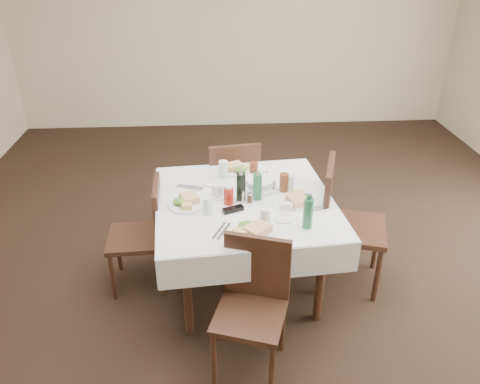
{
  "coord_description": "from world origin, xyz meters",
  "views": [
    {
      "loc": [
        -0.37,
        -3.0,
        2.4
      ],
      "look_at": [
        -0.18,
        -0.07,
        0.8
      ],
      "focal_mm": 35.0,
      "sensor_mm": 36.0,
      "label": 1
    }
  ],
  "objects": [
    {
      "name": "pepper_shaker",
      "position": [
        -0.12,
        -0.15,
        0.8
      ],
      "size": [
        0.03,
        0.03,
        0.07
      ],
      "color": "#3D271B",
      "rests_on": "dining_table"
    },
    {
      "name": "chair_south",
      "position": [
        -0.15,
        -0.83,
        0.49
      ],
      "size": [
        0.52,
        0.52,
        0.86
      ],
      "color": "black",
      "rests_on": "ground"
    },
    {
      "name": "sugar_caddy",
      "position": [
        0.12,
        -0.26,
        0.79
      ],
      "size": [
        0.1,
        0.06,
        0.05
      ],
      "color": "white",
      "rests_on": "dining_table"
    },
    {
      "name": "water_s",
      "position": [
        -0.05,
        -0.46,
        0.82
      ],
      "size": [
        0.06,
        0.06,
        0.12
      ],
      "color": "silver",
      "rests_on": "dining_table"
    },
    {
      "name": "meal_south",
      "position": [
        -0.15,
        -0.56,
        0.79
      ],
      "size": [
        0.29,
        0.29,
        0.06
      ],
      "color": "white",
      "rests_on": "dining_table"
    },
    {
      "name": "water_e",
      "position": [
        0.19,
        0.02,
        0.82
      ],
      "size": [
        0.06,
        0.06,
        0.12
      ],
      "color": "silver",
      "rests_on": "dining_table"
    },
    {
      "name": "bread_basket",
      "position": [
        -0.03,
        0.05,
        0.8
      ],
      "size": [
        0.24,
        0.24,
        0.08
      ],
      "color": "silver",
      "rests_on": "dining_table"
    },
    {
      "name": "water_w",
      "position": [
        -0.41,
        -0.29,
        0.82
      ],
      "size": [
        0.07,
        0.07,
        0.12
      ],
      "color": "silver",
      "rests_on": "dining_table"
    },
    {
      "name": "cutlery_w",
      "position": [
        -0.55,
        0.09,
        0.77
      ],
      "size": [
        0.21,
        0.11,
        0.01
      ],
      "color": "silver",
      "rests_on": "dining_table"
    },
    {
      "name": "meal_north",
      "position": [
        -0.17,
        0.35,
        0.78
      ],
      "size": [
        0.26,
        0.26,
        0.06
      ],
      "color": "white",
      "rests_on": "dining_table"
    },
    {
      "name": "iced_tea_b",
      "position": [
        0.14,
        0.0,
        0.83
      ],
      "size": [
        0.07,
        0.07,
        0.14
      ],
      "color": "brown",
      "rests_on": "dining_table"
    },
    {
      "name": "oil_cruet_green",
      "position": [
        -0.06,
        -0.1,
        0.87
      ],
      "size": [
        0.06,
        0.06,
        0.25
      ],
      "color": "#246842",
      "rests_on": "dining_table"
    },
    {
      "name": "dining_table",
      "position": [
        -0.15,
        -0.11,
        0.68
      ],
      "size": [
        1.36,
        1.36,
        0.76
      ],
      "color": "black",
      "rests_on": "ground"
    },
    {
      "name": "room_shell",
      "position": [
        0.0,
        0.0,
        1.71
      ],
      "size": [
        6.04,
        7.04,
        2.8
      ],
      "color": "beige",
      "rests_on": "ground"
    },
    {
      "name": "sunglasses",
      "position": [
        -0.24,
        -0.27,
        0.78
      ],
      "size": [
        0.15,
        0.1,
        0.03
      ],
      "color": "black",
      "rests_on": "dining_table"
    },
    {
      "name": "cutlery_n",
      "position": [
        0.04,
        0.24,
        0.77
      ],
      "size": [
        0.04,
        0.15,
        0.01
      ],
      "color": "silver",
      "rests_on": "dining_table"
    },
    {
      "name": "chair_west",
      "position": [
        -0.88,
        -0.03,
        0.49
      ],
      "size": [
        0.43,
        0.43,
        0.86
      ],
      "color": "black",
      "rests_on": "ground"
    },
    {
      "name": "water_n",
      "position": [
        -0.29,
        0.25,
        0.83
      ],
      "size": [
        0.07,
        0.07,
        0.14
      ],
      "color": "silver",
      "rests_on": "dining_table"
    },
    {
      "name": "iced_tea_a",
      "position": [
        -0.06,
        0.22,
        0.83
      ],
      "size": [
        0.06,
        0.06,
        0.13
      ],
      "color": "brown",
      "rests_on": "dining_table"
    },
    {
      "name": "salt_shaker",
      "position": [
        -0.16,
        -0.12,
        0.8
      ],
      "size": [
        0.04,
        0.04,
        0.08
      ],
      "color": "white",
      "rests_on": "dining_table"
    },
    {
      "name": "ketchup_bottle",
      "position": [
        -0.27,
        -0.16,
        0.83
      ],
      "size": [
        0.07,
        0.07,
        0.14
      ],
      "color": "#AA1F13",
      "rests_on": "dining_table"
    },
    {
      "name": "cutlery_e",
      "position": [
        0.32,
        -0.29,
        0.77
      ],
      "size": [
        0.18,
        0.08,
        0.01
      ],
      "color": "silver",
      "rests_on": "dining_table"
    },
    {
      "name": "coffee_mug",
      "position": [
        -0.34,
        -0.05,
        0.81
      ],
      "size": [
        0.14,
        0.13,
        0.1
      ],
      "color": "white",
      "rests_on": "dining_table"
    },
    {
      "name": "chair_east",
      "position": [
        0.58,
        -0.08,
        0.57
      ],
      "size": [
        0.59,
        0.59,
        0.99
      ],
      "color": "black",
      "rests_on": "ground"
    },
    {
      "name": "side_plate_a",
      "position": [
        -0.36,
        0.16,
        0.77
      ],
      "size": [
        0.18,
        0.18,
        0.01
      ],
      "color": "white",
      "rests_on": "dining_table"
    },
    {
      "name": "side_plate_b",
      "position": [
        0.09,
        -0.39,
        0.77
      ],
      "size": [
        0.14,
        0.14,
        0.01
      ],
      "color": "white",
      "rests_on": "dining_table"
    },
    {
      "name": "meal_east",
      "position": [
        0.23,
        -0.18,
        0.79
      ],
      "size": [
        0.27,
        0.27,
        0.06
      ],
      "color": "white",
      "rests_on": "dining_table"
    },
    {
      "name": "chair_north",
      "position": [
        -0.2,
        0.62,
        0.52
      ],
      "size": [
        0.49,
        0.49,
        0.92
      ],
      "color": "black",
      "rests_on": "ground"
    },
    {
      "name": "meal_west",
      "position": [
        -0.56,
        -0.16,
        0.78
      ],
      "size": [
        0.26,
        0.26,
        0.06
      ],
      "color": "white",
      "rests_on": "dining_table"
    },
    {
      "name": "green_bottle",
      "position": [
        0.22,
        -0.5,
        0.87
      ],
      "size": [
        0.06,
        0.06,
        0.24
      ],
      "color": "#246842",
      "rests_on": "dining_table"
    },
    {
      "name": "cutlery_s",
      "position": [
        -0.33,
        -0.52,
        0.77
      ],
      "size": [
        0.13,
        0.2,
        0.01
      ],
      "color": "silver",
      "rests_on": "dining_table"
    },
    {
      "name": "oil_cruet_dark",
      "position": [
        -0.18,
        -0.11,
        0.87
      ],
      "size": [
        0.06,
        0.06,
        0.26
      ],
      "color": "black",
      "rests_on": "dining_table"
    },
    {
      "name": "ground_plane",
      "position": [
        0.0,
        0.0,
        0.0
      ],
      "size": [
        7.0,
        7.0,
        0.0
      ],
      "primitive_type": "plane",
      "color": "black"
    }
  ]
}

